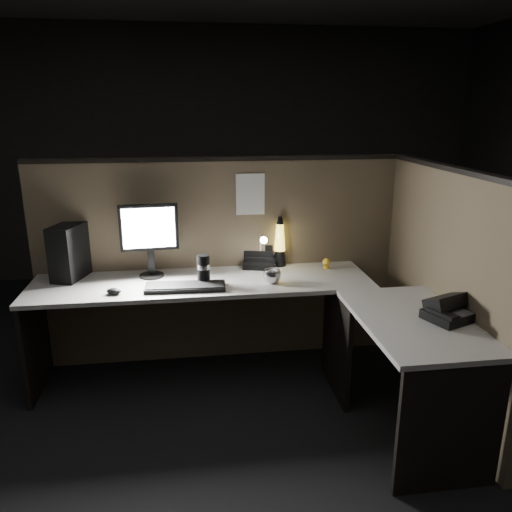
{
  "coord_description": "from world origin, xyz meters",
  "views": [
    {
      "loc": [
        -0.23,
        -2.62,
        1.86
      ],
      "look_at": [
        0.18,
        0.35,
        0.97
      ],
      "focal_mm": 35.0,
      "sensor_mm": 36.0,
      "label": 1
    }
  ],
  "objects": [
    {
      "name": "partition_back",
      "position": [
        0.0,
        0.93,
        0.75
      ],
      "size": [
        2.66,
        0.06,
        1.5
      ],
      "primitive_type": "cube",
      "color": "brown",
      "rests_on": "ground"
    },
    {
      "name": "organizer",
      "position": [
        0.28,
        0.86,
        0.77
      ],
      "size": [
        0.26,
        0.25,
        0.17
      ],
      "rotation": [
        0.0,
        0.0,
        -0.26
      ],
      "color": "black",
      "rests_on": "desk"
    },
    {
      "name": "travel_mug",
      "position": [
        -0.14,
        0.54,
        0.83
      ],
      "size": [
        0.09,
        0.09,
        0.2
      ],
      "primitive_type": "cylinder",
      "color": "black",
      "rests_on": "desk"
    },
    {
      "name": "pinned_paper",
      "position": [
        0.22,
        0.9,
        1.26
      ],
      "size": [
        0.21,
        0.0,
        0.3
      ],
      "primitive_type": "cube",
      "color": "white",
      "rests_on": "partition_back"
    },
    {
      "name": "desk_phone",
      "position": [
        1.18,
        -0.23,
        0.78
      ],
      "size": [
        0.3,
        0.29,
        0.14
      ],
      "rotation": [
        0.0,
        0.0,
        0.38
      ],
      "color": "black",
      "rests_on": "desk"
    },
    {
      "name": "partition_right",
      "position": [
        1.33,
        0.1,
        0.75
      ],
      "size": [
        0.06,
        1.66,
        1.5
      ],
      "primitive_type": "cube",
      "color": "brown",
      "rests_on": "ground"
    },
    {
      "name": "steel_mug",
      "position": [
        0.31,
        0.49,
        0.78
      ],
      "size": [
        0.14,
        0.14,
        0.09
      ],
      "primitive_type": "imported",
      "rotation": [
        0.0,
        0.0,
        0.18
      ],
      "color": "#B5B5BC",
      "rests_on": "desk"
    },
    {
      "name": "keyboard",
      "position": [
        -0.26,
        0.46,
        0.74
      ],
      "size": [
        0.53,
        0.2,
        0.03
      ],
      "primitive_type": "cube",
      "rotation": [
        0.0,
        0.0,
        -0.05
      ],
      "color": "black",
      "rests_on": "desk"
    },
    {
      "name": "pc_tower",
      "position": [
        -1.03,
        0.82,
        0.92
      ],
      "size": [
        0.26,
        0.39,
        0.37
      ],
      "primitive_type": "cube",
      "rotation": [
        0.0,
        0.0,
        -0.3
      ],
      "color": "black",
      "rests_on": "desk"
    },
    {
      "name": "figurine",
      "position": [
        0.76,
        0.75,
        0.78
      ],
      "size": [
        0.06,
        0.06,
        0.06
      ],
      "primitive_type": "sphere",
      "color": "yellow",
      "rests_on": "desk"
    },
    {
      "name": "room_shell",
      "position": [
        0.0,
        0.0,
        1.62
      ],
      "size": [
        6.0,
        6.0,
        6.0
      ],
      "color": "silver",
      "rests_on": "ground"
    },
    {
      "name": "monitor",
      "position": [
        -0.5,
        0.75,
        1.04
      ],
      "size": [
        0.4,
        0.17,
        0.51
      ],
      "rotation": [
        0.0,
        0.0,
        0.07
      ],
      "color": "black",
      "rests_on": "desk"
    },
    {
      "name": "clip_lamp",
      "position": [
        0.29,
        0.8,
        0.88
      ],
      "size": [
        0.05,
        0.2,
        0.26
      ],
      "color": "silver",
      "rests_on": "desk"
    },
    {
      "name": "mouse",
      "position": [
        -0.71,
        0.43,
        0.75
      ],
      "size": [
        0.11,
        0.1,
        0.04
      ],
      "primitive_type": "ellipsoid",
      "rotation": [
        0.0,
        0.0,
        -0.33
      ],
      "color": "black",
      "rests_on": "desk"
    },
    {
      "name": "desk",
      "position": [
        0.18,
        0.25,
        0.58
      ],
      "size": [
        2.6,
        1.6,
        0.73
      ],
      "color": "#A9A6A0",
      "rests_on": "ground"
    },
    {
      "name": "lava_lamp",
      "position": [
        0.43,
        0.87,
        0.88
      ],
      "size": [
        0.1,
        0.1,
        0.37
      ],
      "color": "black",
      "rests_on": "desk"
    },
    {
      "name": "floor",
      "position": [
        0.0,
        0.0,
        0.0
      ],
      "size": [
        6.0,
        6.0,
        0.0
      ],
      "primitive_type": "plane",
      "color": "black",
      "rests_on": "ground"
    }
  ]
}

